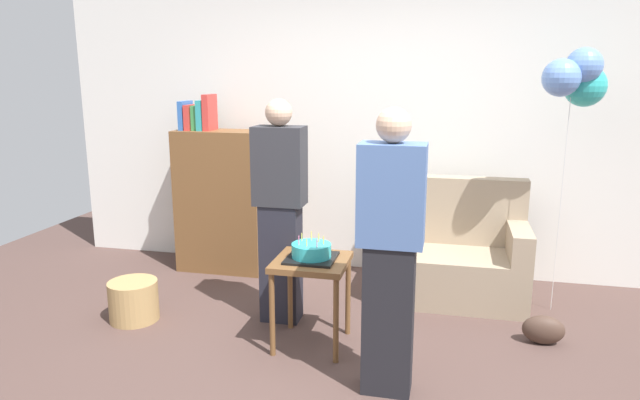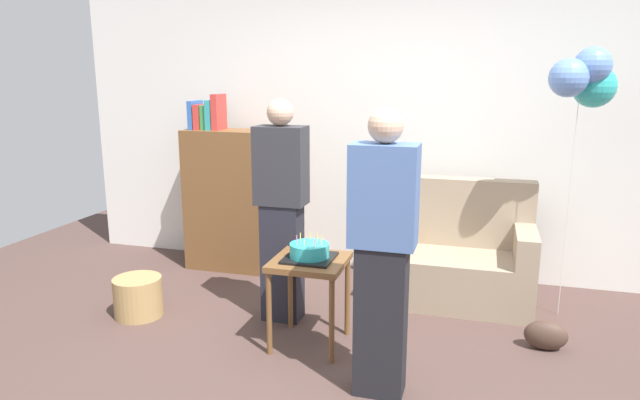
% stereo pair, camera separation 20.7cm
% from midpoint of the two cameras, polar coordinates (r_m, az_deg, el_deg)
% --- Properties ---
extents(ground_plane, '(8.00, 8.00, 0.00)m').
position_cam_midpoint_polar(ground_plane, '(3.63, -0.40, -17.14)').
color(ground_plane, '#4C3833').
extents(wall_back, '(6.00, 0.10, 2.70)m').
position_cam_midpoint_polar(wall_back, '(5.19, 4.90, 7.56)').
color(wall_back, silver).
rests_on(wall_back, ground_plane).
extents(couch, '(1.10, 0.70, 0.96)m').
position_cam_midpoint_polar(couch, '(4.77, 12.23, -5.56)').
color(couch, gray).
rests_on(couch, ground_plane).
extents(bookshelf, '(0.80, 0.36, 1.62)m').
position_cam_midpoint_polar(bookshelf, '(5.32, -11.01, 0.18)').
color(bookshelf, brown).
rests_on(bookshelf, ground_plane).
extents(side_table, '(0.48, 0.48, 0.60)m').
position_cam_midpoint_polar(side_table, '(3.80, -2.43, -7.28)').
color(side_table, brown).
rests_on(side_table, ground_plane).
extents(birthday_cake, '(0.32, 0.32, 0.17)m').
position_cam_midpoint_polar(birthday_cake, '(3.75, -2.45, -5.23)').
color(birthday_cake, black).
rests_on(birthday_cake, side_table).
extents(person_blowing_candles, '(0.36, 0.22, 1.63)m').
position_cam_midpoint_polar(person_blowing_candles, '(4.11, -5.44, -1.10)').
color(person_blowing_candles, '#23232D').
rests_on(person_blowing_candles, ground_plane).
extents(person_holding_cake, '(0.36, 0.22, 1.63)m').
position_cam_midpoint_polar(person_holding_cake, '(3.17, 5.18, -5.30)').
color(person_holding_cake, black).
rests_on(person_holding_cake, ground_plane).
extents(wicker_basket, '(0.36, 0.36, 0.30)m').
position_cam_midpoint_polar(wicker_basket, '(4.54, -19.42, -9.50)').
color(wicker_basket, '#A88451').
rests_on(wicker_basket, ground_plane).
extents(handbag, '(0.28, 0.14, 0.20)m').
position_cam_midpoint_polar(handbag, '(4.20, 20.13, -12.11)').
color(handbag, '#473328').
rests_on(handbag, ground_plane).
extents(balloon_bunch, '(0.48, 0.44, 1.98)m').
position_cam_midpoint_polar(balloon_bunch, '(4.48, 23.19, 11.14)').
color(balloon_bunch, silver).
rests_on(balloon_bunch, ground_plane).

